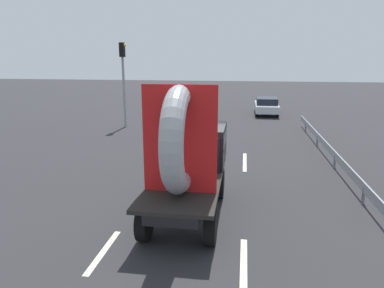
% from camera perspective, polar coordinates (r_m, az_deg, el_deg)
% --- Properties ---
extents(ground_plane, '(120.00, 120.00, 0.00)m').
position_cam_1_polar(ground_plane, '(11.68, -1.06, -9.45)').
color(ground_plane, '#28282B').
extents(flatbed_truck, '(2.02, 5.01, 3.95)m').
position_cam_1_polar(flatbed_truck, '(10.54, -0.54, -1.44)').
color(flatbed_truck, black).
rests_on(flatbed_truck, ground_plane).
extents(distant_sedan, '(1.81, 4.22, 1.38)m').
position_cam_1_polar(distant_sedan, '(29.84, 11.82, 6.05)').
color(distant_sedan, black).
rests_on(distant_sedan, ground_plane).
extents(traffic_light, '(0.42, 0.36, 5.48)m').
position_cam_1_polar(traffic_light, '(24.08, -10.93, 11.14)').
color(traffic_light, gray).
rests_on(traffic_light, ground_plane).
extents(guardrail, '(0.10, 15.35, 0.71)m').
position_cam_1_polar(guardrail, '(18.04, 20.55, -0.16)').
color(guardrail, gray).
rests_on(guardrail, ground_plane).
extents(lane_dash_left_near, '(0.16, 2.04, 0.01)m').
position_cam_1_polar(lane_dash_left_near, '(9.30, -13.97, -16.32)').
color(lane_dash_left_near, beige).
rests_on(lane_dash_left_near, ground_plane).
extents(lane_dash_left_far, '(0.16, 2.75, 0.01)m').
position_cam_1_polar(lane_dash_left_far, '(16.32, -3.53, -2.62)').
color(lane_dash_left_far, beige).
rests_on(lane_dash_left_far, ground_plane).
extents(lane_dash_right_near, '(0.16, 2.31, 0.01)m').
position_cam_1_polar(lane_dash_right_near, '(8.65, 8.26, -18.52)').
color(lane_dash_right_near, beige).
rests_on(lane_dash_right_near, ground_plane).
extents(lane_dash_right_far, '(0.16, 2.86, 0.01)m').
position_cam_1_polar(lane_dash_right_far, '(16.25, 8.43, -2.82)').
color(lane_dash_right_far, beige).
rests_on(lane_dash_right_far, ground_plane).
extents(oncoming_car, '(1.54, 3.59, 1.17)m').
position_cam_1_polar(oncoming_car, '(28.66, -2.36, 5.80)').
color(oncoming_car, black).
rests_on(oncoming_car, ground_plane).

